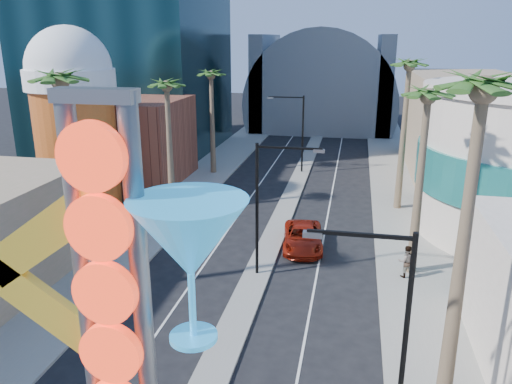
# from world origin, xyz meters

# --- Properties ---
(sidewalk_west) EXTENTS (5.00, 100.00, 0.15)m
(sidewalk_west) POSITION_xyz_m (-9.50, 35.00, 0.07)
(sidewalk_west) COLOR gray
(sidewalk_west) RESTS_ON ground
(sidewalk_east) EXTENTS (5.00, 100.00, 0.15)m
(sidewalk_east) POSITION_xyz_m (9.50, 35.00, 0.07)
(sidewalk_east) COLOR gray
(sidewalk_east) RESTS_ON ground
(median) EXTENTS (1.60, 84.00, 0.15)m
(median) POSITION_xyz_m (0.00, 38.00, 0.07)
(median) COLOR gray
(median) RESTS_ON ground
(brick_filler_west) EXTENTS (10.00, 10.00, 8.00)m
(brick_filler_west) POSITION_xyz_m (-16.00, 38.00, 4.00)
(brick_filler_west) COLOR brown
(brick_filler_west) RESTS_ON ground
(filler_east) EXTENTS (10.00, 20.00, 10.00)m
(filler_east) POSITION_xyz_m (16.00, 48.00, 5.00)
(filler_east) COLOR #92815E
(filler_east) RESTS_ON ground
(beer_mug) EXTENTS (7.00, 7.00, 14.50)m
(beer_mug) POSITION_xyz_m (-17.00, 30.00, 7.84)
(beer_mug) COLOR #AC4B16
(beer_mug) RESTS_ON ground
(canopy) EXTENTS (22.00, 16.00, 22.00)m
(canopy) POSITION_xyz_m (0.00, 72.00, 4.31)
(canopy) COLOR slate
(canopy) RESTS_ON ground
(neon_sign) EXTENTS (6.53, 2.60, 12.55)m
(neon_sign) POSITION_xyz_m (0.82, 2.96, 7.31)
(neon_sign) COLOR gray
(neon_sign) RESTS_ON ground
(streetlight_0) EXTENTS (3.79, 0.25, 8.00)m
(streetlight_0) POSITION_xyz_m (0.55, 20.00, 4.88)
(streetlight_0) COLOR black
(streetlight_0) RESTS_ON ground
(streetlight_1) EXTENTS (3.79, 0.25, 8.00)m
(streetlight_1) POSITION_xyz_m (-0.55, 44.00, 4.88)
(streetlight_1) COLOR black
(streetlight_1) RESTS_ON ground
(streetlight_2) EXTENTS (3.45, 0.25, 8.00)m
(streetlight_2) POSITION_xyz_m (6.72, 8.00, 4.83)
(streetlight_2) COLOR black
(streetlight_2) RESTS_ON ground
(palm_1) EXTENTS (2.40, 2.40, 12.70)m
(palm_1) POSITION_xyz_m (-9.00, 16.00, 10.82)
(palm_1) COLOR brown
(palm_1) RESTS_ON ground
(palm_2) EXTENTS (2.40, 2.40, 11.20)m
(palm_2) POSITION_xyz_m (-9.00, 30.00, 9.48)
(palm_2) COLOR brown
(palm_2) RESTS_ON ground
(palm_3) EXTENTS (2.40, 2.40, 11.20)m
(palm_3) POSITION_xyz_m (-9.00, 42.00, 9.48)
(palm_3) COLOR brown
(palm_3) RESTS_ON ground
(palm_5) EXTENTS (2.40, 2.40, 13.20)m
(palm_5) POSITION_xyz_m (9.00, 10.00, 11.27)
(palm_5) COLOR brown
(palm_5) RESTS_ON ground
(palm_6) EXTENTS (2.40, 2.40, 11.70)m
(palm_6) POSITION_xyz_m (9.00, 22.00, 9.93)
(palm_6) COLOR brown
(palm_6) RESTS_ON ground
(palm_7) EXTENTS (2.40, 2.40, 12.70)m
(palm_7) POSITION_xyz_m (9.00, 34.00, 10.82)
(palm_7) COLOR brown
(palm_7) RESTS_ON ground
(red_pickup) EXTENTS (3.14, 5.76, 1.53)m
(red_pickup) POSITION_xyz_m (2.23, 24.54, 0.77)
(red_pickup) COLOR #9B1D0B
(red_pickup) RESTS_ON ground
(pedestrian_b) EXTENTS (1.05, 0.88, 1.94)m
(pedestrian_b) POSITION_xyz_m (8.59, 21.20, 1.12)
(pedestrian_b) COLOR gray
(pedestrian_b) RESTS_ON sidewalk_east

